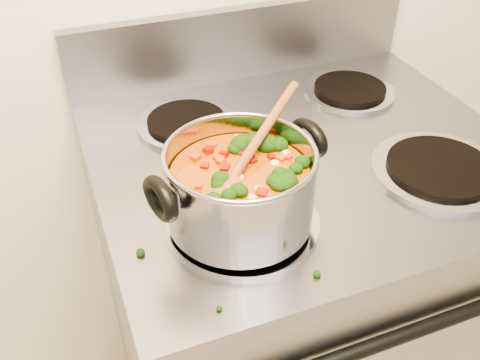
{
  "coord_description": "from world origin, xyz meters",
  "views": [
    {
      "loc": [
        -0.35,
        0.43,
        1.49
      ],
      "look_at": [
        -0.12,
        1.0,
        1.01
      ],
      "focal_mm": 40.0,
      "sensor_mm": 36.0,
      "label": 1
    }
  ],
  "objects": [
    {
      "name": "electric_range",
      "position": [
        0.07,
        1.16,
        0.47
      ],
      "size": [
        0.79,
        0.71,
        1.08
      ],
      "color": "gray",
      "rests_on": "ground"
    },
    {
      "name": "stockpot",
      "position": [
        -0.12,
        1.0,
        1.0
      ],
      "size": [
        0.29,
        0.22,
        0.14
      ],
      "rotation": [
        0.0,
        0.0,
        0.24
      ],
      "color": "#A2A1A9",
      "rests_on": "electric_range"
    },
    {
      "name": "wooden_spoon",
      "position": [
        -0.11,
        1.01,
        1.04
      ],
      "size": [
        0.22,
        0.19,
        0.08
      ],
      "rotation": [
        0.0,
        0.0,
        0.69
      ],
      "color": "brown",
      "rests_on": "stockpot"
    },
    {
      "name": "cooktop_crumbs",
      "position": [
        -0.18,
        0.94,
        0.92
      ],
      "size": [
        0.25,
        0.34,
        0.01
      ],
      "color": "black",
      "rests_on": "electric_range"
    }
  ]
}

